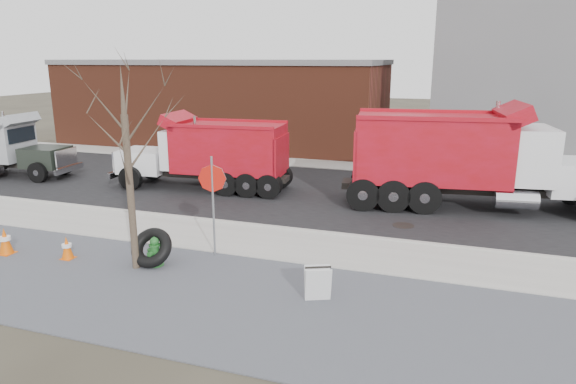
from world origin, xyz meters
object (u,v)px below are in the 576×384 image
(dump_truck_red_a, at_px, (467,156))
(dump_truck_red_b, at_px, (209,152))
(stop_sign, at_px, (213,189))
(truck_tire, at_px, (152,248))
(sandwich_board, at_px, (318,283))
(fire_hydrant, at_px, (155,253))

(dump_truck_red_a, xyz_separation_m, dump_truck_red_b, (-10.04, -0.53, -0.33))
(stop_sign, bearing_deg, truck_tire, -127.57)
(truck_tire, xyz_separation_m, sandwich_board, (4.70, -0.60, -0.06))
(truck_tire, relative_size, sandwich_board, 1.45)
(fire_hydrant, relative_size, truck_tire, 0.69)
(stop_sign, distance_m, sandwich_board, 4.15)
(dump_truck_red_a, bearing_deg, truck_tire, -140.56)
(truck_tire, bearing_deg, sandwich_board, -7.29)
(sandwich_board, distance_m, dump_truck_red_b, 11.06)
(dump_truck_red_b, bearing_deg, truck_tire, 101.65)
(sandwich_board, relative_size, dump_truck_red_a, 0.08)
(fire_hydrant, distance_m, stop_sign, 2.25)
(truck_tire, relative_size, dump_truck_red_a, 0.12)
(stop_sign, bearing_deg, sandwich_board, -17.75)
(stop_sign, xyz_separation_m, dump_truck_red_a, (6.48, 7.24, 0.02))
(fire_hydrant, xyz_separation_m, dump_truck_red_b, (-2.42, 7.91, 1.22))
(fire_hydrant, height_order, truck_tire, truck_tire)
(truck_tire, xyz_separation_m, dump_truck_red_b, (-2.31, 7.88, 1.10))
(truck_tire, height_order, dump_truck_red_a, dump_truck_red_a)
(truck_tire, height_order, dump_truck_red_b, dump_truck_red_b)
(stop_sign, xyz_separation_m, dump_truck_red_b, (-3.56, 6.71, -0.31))
(truck_tire, xyz_separation_m, dump_truck_red_a, (7.73, 8.41, 1.44))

